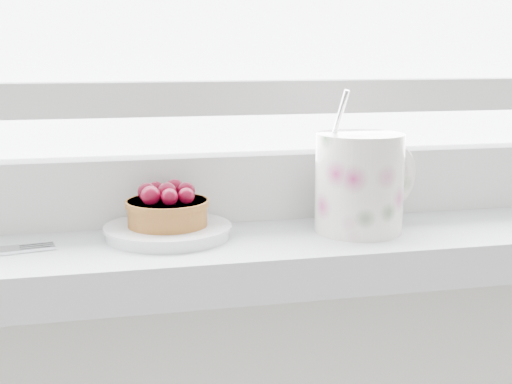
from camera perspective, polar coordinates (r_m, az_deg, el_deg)
name	(u,v)px	position (r m, az deg, el deg)	size (l,w,h in m)	color
saucer	(168,231)	(0.70, -7.06, -3.14)	(0.12, 0.12, 0.01)	silver
raspberry_tart	(167,207)	(0.69, -7.12, -1.22)	(0.08, 0.08, 0.04)	brown
floral_mug	(362,180)	(0.72, 8.45, 0.92)	(0.14, 0.12, 0.14)	silver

